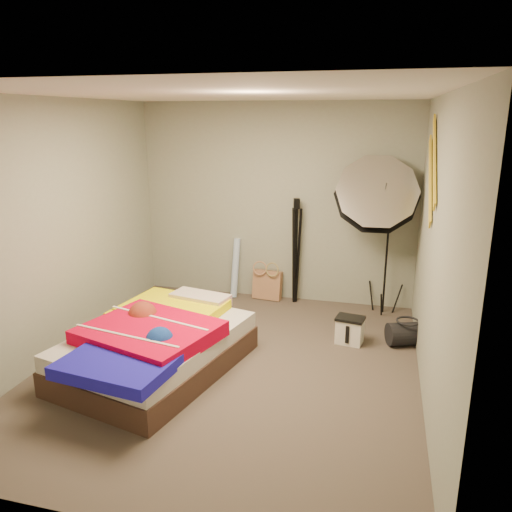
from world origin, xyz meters
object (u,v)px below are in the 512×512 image
(duffel_bag, at_px, (407,334))
(photo_umbrella, at_px, (377,196))
(wrapping_roll, at_px, (235,268))
(bed, at_px, (156,345))
(camera_tripod, at_px, (296,244))
(camera_case, at_px, (350,331))
(tote_bag, at_px, (267,285))

(duffel_bag, xyz_separation_m, photo_umbrella, (-0.41, 0.74, 1.32))
(wrapping_roll, bearing_deg, bed, -93.63)
(duffel_bag, distance_m, camera_tripod, 1.78)
(duffel_bag, bearing_deg, camera_tripod, 124.97)
(camera_tripod, bearing_deg, camera_case, -53.62)
(wrapping_roll, height_order, camera_tripod, camera_tripod)
(wrapping_roll, height_order, camera_case, wrapping_roll)
(duffel_bag, distance_m, bed, 2.58)
(photo_umbrella, bearing_deg, duffel_bag, -61.07)
(photo_umbrella, bearing_deg, camera_case, -101.51)
(wrapping_roll, xyz_separation_m, camera_case, (1.58, -1.08, -0.25))
(camera_case, relative_size, camera_tripod, 0.20)
(wrapping_roll, height_order, duffel_bag, wrapping_roll)
(camera_case, bearing_deg, camera_tripod, 136.11)
(tote_bag, bearing_deg, bed, -98.60)
(tote_bag, relative_size, bed, 0.18)
(tote_bag, height_order, camera_tripod, camera_tripod)
(camera_case, bearing_deg, wrapping_roll, 155.45)
(camera_case, bearing_deg, photo_umbrella, 88.22)
(duffel_bag, bearing_deg, camera_case, 170.16)
(tote_bag, relative_size, camera_tripod, 0.28)
(duffel_bag, bearing_deg, bed, -173.53)
(camera_case, bearing_deg, tote_bag, 146.41)
(bed, distance_m, photo_umbrella, 2.93)
(wrapping_roll, relative_size, photo_umbrella, 0.39)
(duffel_bag, bearing_deg, photo_umbrella, 98.77)
(tote_bag, relative_size, camera_case, 1.41)
(wrapping_roll, distance_m, bed, 2.13)
(camera_case, relative_size, duffel_bag, 0.67)
(duffel_bag, bearing_deg, tote_bag, 130.46)
(tote_bag, height_order, photo_umbrella, photo_umbrella)
(wrapping_roll, bearing_deg, tote_bag, 0.39)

